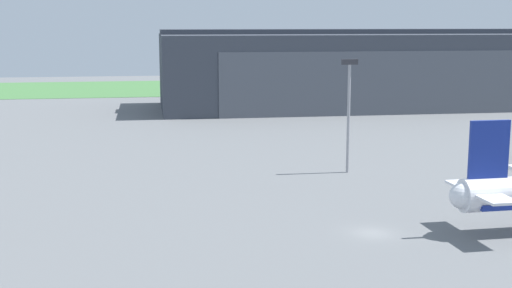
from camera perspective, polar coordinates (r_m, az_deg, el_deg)
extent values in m
plane|color=slate|center=(76.09, 9.44, -7.15)|extent=(440.00, 440.00, 0.00)
cube|color=#457940|center=(237.73, -3.21, 4.64)|extent=(440.00, 56.00, 0.08)
cube|color=#383D47|center=(185.17, 8.88, 5.92)|extent=(105.35, 33.79, 18.86)
cube|color=#4C515B|center=(169.21, 10.61, 4.86)|extent=(80.06, 0.30, 15.09)
cube|color=#383D47|center=(184.75, 8.96, 9.03)|extent=(105.35, 8.11, 1.20)
sphere|color=white|center=(76.03, 16.42, -4.07)|extent=(2.78, 2.78, 2.78)
cube|color=navy|center=(76.31, 18.40, -0.42)|extent=(4.39, 0.56, 6.07)
cube|color=white|center=(74.60, 18.77, -4.18)|extent=(3.21, 5.10, 0.28)
cube|color=white|center=(79.19, 16.85, -3.27)|extent=(3.21, 5.10, 0.28)
cylinder|color=#99999E|center=(103.80, 7.52, 2.01)|extent=(0.44, 0.44, 15.95)
cube|color=#333338|center=(102.98, 7.62, 6.63)|extent=(2.40, 0.50, 0.80)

